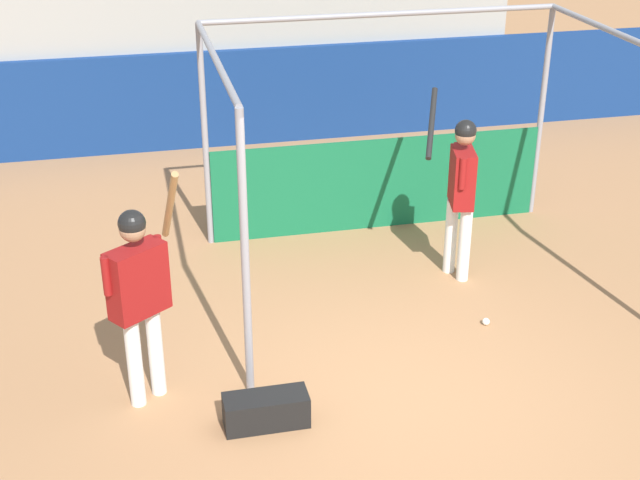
% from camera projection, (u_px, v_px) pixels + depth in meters
% --- Properties ---
extents(ground_plane, '(60.00, 60.00, 0.00)m').
position_uv_depth(ground_plane, '(401.00, 399.00, 7.71)').
color(ground_plane, '#A8754C').
extents(outfield_wall, '(24.00, 0.12, 1.45)m').
position_uv_depth(outfield_wall, '(266.00, 96.00, 13.40)').
color(outfield_wall, navy).
rests_on(outfield_wall, ground).
extents(bleacher_section, '(7.60, 4.00, 3.53)m').
position_uv_depth(bleacher_section, '(244.00, 1.00, 14.76)').
color(bleacher_section, '#9E9E99').
rests_on(bleacher_section, ground).
extents(batting_cage, '(4.14, 3.13, 2.61)m').
position_uv_depth(batting_cage, '(392.00, 157.00, 10.00)').
color(batting_cage, gray).
rests_on(batting_cage, ground).
extents(player_batter, '(0.58, 0.95, 1.94)m').
position_uv_depth(player_batter, '(461.00, 184.00, 9.32)').
color(player_batter, white).
rests_on(player_batter, ground).
extents(player_waiting, '(0.68, 0.73, 2.08)m').
position_uv_depth(player_waiting, '(139.00, 288.00, 7.27)').
color(player_waiting, white).
rests_on(player_waiting, ground).
extents(equipment_bag, '(0.70, 0.28, 0.28)m').
position_uv_depth(equipment_bag, '(266.00, 410.00, 7.34)').
color(equipment_bag, black).
rests_on(equipment_bag, ground).
extents(baseball, '(0.07, 0.07, 0.07)m').
position_uv_depth(baseball, '(486.00, 322.00, 8.81)').
color(baseball, white).
rests_on(baseball, ground).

